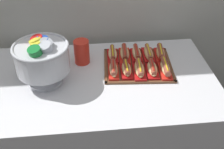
{
  "coord_description": "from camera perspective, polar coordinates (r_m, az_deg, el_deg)",
  "views": [
    {
      "loc": [
        -0.07,
        -1.3,
        1.74
      ],
      "look_at": [
        0.06,
        0.02,
        0.76
      ],
      "focal_mm": 45.61,
      "sensor_mm": 36.0,
      "label": 1
    }
  ],
  "objects": [
    {
      "name": "punch_bowl",
      "position": [
        1.55,
        -13.81,
        3.48
      ],
      "size": [
        0.3,
        0.3,
        0.28
      ],
      "color": "silver",
      "rests_on": "buffet_table"
    },
    {
      "name": "buffet_table",
      "position": [
        1.87,
        -1.86,
        -9.56
      ],
      "size": [
        1.32,
        0.79,
        0.76
      ],
      "color": "silver",
      "rests_on": "ground_plane"
    },
    {
      "name": "serving_tray",
      "position": [
        1.74,
        5.16,
        1.87
      ],
      "size": [
        0.43,
        0.39,
        0.01
      ],
      "color": "brown",
      "rests_on": "buffet_table"
    },
    {
      "name": "hot_dog_8",
      "position": [
        1.8,
        7.33,
        4.16
      ],
      "size": [
        0.07,
        0.19,
        0.06
      ],
      "color": "red",
      "rests_on": "serving_tray"
    },
    {
      "name": "hot_dog_6",
      "position": [
        1.78,
        2.54,
        4.18
      ],
      "size": [
        0.08,
        0.18,
        0.06
      ],
      "color": "red",
      "rests_on": "serving_tray"
    },
    {
      "name": "hot_dog_7",
      "position": [
        1.79,
        4.95,
        4.2
      ],
      "size": [
        0.07,
        0.17,
        0.06
      ],
      "color": "red",
      "rests_on": "serving_tray"
    },
    {
      "name": "hot_dog_9",
      "position": [
        1.81,
        9.69,
        4.24
      ],
      "size": [
        0.09,
        0.17,
        0.06
      ],
      "color": "red",
      "rests_on": "serving_tray"
    },
    {
      "name": "hot_dog_1",
      "position": [
        1.65,
        2.9,
        1.03
      ],
      "size": [
        0.07,
        0.15,
        0.06
      ],
      "color": "#B21414",
      "rests_on": "serving_tray"
    },
    {
      "name": "hot_dog_0",
      "position": [
        1.64,
        0.29,
        1.01
      ],
      "size": [
        0.07,
        0.17,
        0.06
      ],
      "color": "red",
      "rests_on": "serving_tray"
    },
    {
      "name": "hot_dog_2",
      "position": [
        1.65,
        5.5,
        1.06
      ],
      "size": [
        0.08,
        0.19,
        0.06
      ],
      "color": "#B21414",
      "rests_on": "serving_tray"
    },
    {
      "name": "hot_dog_4",
      "position": [
        1.67,
        10.61,
        1.27
      ],
      "size": [
        0.07,
        0.18,
        0.07
      ],
      "color": "red",
      "rests_on": "serving_tray"
    },
    {
      "name": "hot_dog_3",
      "position": [
        1.66,
        8.07,
        1.1
      ],
      "size": [
        0.08,
        0.17,
        0.06
      ],
      "color": "#B21414",
      "rests_on": "serving_tray"
    },
    {
      "name": "hot_dog_5",
      "position": [
        1.78,
        0.12,
        4.07
      ],
      "size": [
        0.07,
        0.16,
        0.06
      ],
      "color": "#B21414",
      "rests_on": "serving_tray"
    },
    {
      "name": "cup_stack",
      "position": [
        1.73,
        -6.09,
        4.54
      ],
      "size": [
        0.09,
        0.09,
        0.15
      ],
      "color": "red",
      "rests_on": "buffet_table"
    }
  ]
}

